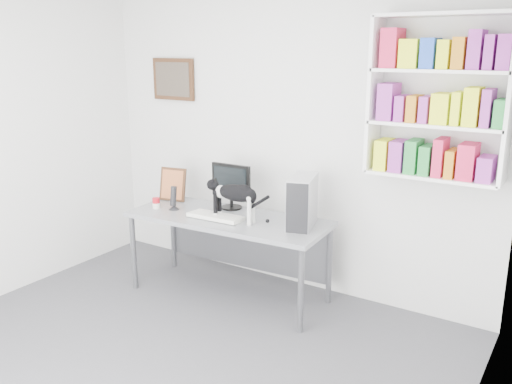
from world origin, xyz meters
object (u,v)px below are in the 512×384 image
desk (229,256)px  cat (235,202)px  leaning_print (173,184)px  monitor (231,186)px  keyboard (216,216)px  bookshelf (438,98)px  pc_tower (302,202)px  speaker (173,198)px  soup_can (156,203)px

desk → cat: size_ratio=3.25×
leaning_print → desk: bearing=-22.4°
monitor → keyboard: bearing=-80.9°
bookshelf → monitor: bookshelf is taller
keyboard → pc_tower: (0.73, 0.23, 0.19)m
speaker → soup_can: 0.19m
speaker → soup_can: speaker is taller
desk → pc_tower: (0.68, 0.13, 0.59)m
monitor → pc_tower: monitor is taller
soup_can → pc_tower: bearing=11.2°
desk → pc_tower: 0.91m
desk → keyboard: (-0.06, -0.10, 0.40)m
pc_tower → soup_can: 1.43m
speaker → bookshelf: bearing=14.1°
cat → bookshelf: bearing=16.7°
desk → speaker: speaker is taller
speaker → leaning_print: 0.33m
keyboard → cat: (0.19, 0.03, 0.15)m
pc_tower → cat: (-0.54, -0.20, -0.04)m
bookshelf → speaker: (-2.19, -0.53, -0.98)m
speaker → cat: cat is taller
speaker → pc_tower: bearing=10.5°
leaning_print → cat: (0.90, -0.22, 0.00)m
desk → pc_tower: pc_tower is taller
monitor → bookshelf: bearing=5.6°
speaker → leaning_print: size_ratio=0.69×
leaning_print → soup_can: bearing=-92.2°
pc_tower → speaker: size_ratio=1.85×
pc_tower → speaker: pc_tower is taller
bookshelf → leaning_print: size_ratio=3.69×
bookshelf → cat: (-1.50, -0.52, -0.92)m
keyboard → leaning_print: (-0.71, 0.25, 0.15)m
bookshelf → desk: (-1.64, -0.44, -1.47)m
keyboard → desk: bearing=56.8°
bookshelf → soup_can: 2.64m
desk → leaning_print: size_ratio=5.41×
monitor → desk: bearing=-63.6°
monitor → leaning_print: (-0.64, -0.08, -0.05)m
desk → keyboard: keyboard is taller
soup_can → keyboard: bearing=4.2°
leaning_print → bookshelf: bearing=-4.4°
keyboard → cat: cat is taller
leaning_print → soup_can: size_ratio=3.33×
monitor → speaker: size_ratio=1.87×
bookshelf → monitor: 1.97m
bookshelf → soup_can: bookshelf is taller
pc_tower → leaning_print: pc_tower is taller
keyboard → leaning_print: leaning_print is taller
soup_can → cat: bearing=5.1°
pc_tower → soup_can: size_ratio=4.24×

